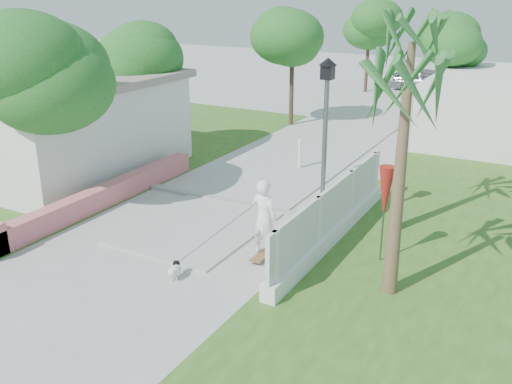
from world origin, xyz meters
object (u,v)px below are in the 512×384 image
Objects in this scene: patio_umbrella at (385,193)px; skateboarder at (230,230)px; parked_car at (428,80)px; dog at (175,270)px; street_lamp at (325,140)px; bollard at (300,153)px.

patio_umbrella is 1.08× the size of skateboarder.
parked_car is (-4.28, 23.14, -0.97)m from patio_umbrella.
patio_umbrella is 4.97m from dog.
street_lamp is 5.56m from bollard.
bollard is at bearing 178.20° from parked_car.
patio_umbrella is at bearing -170.28° from parked_car.
parked_car reaches higher than bollard.
bollard is at bearing -71.47° from skateboarder.
skateboarder is (-1.10, -2.78, -1.59)m from street_lamp.
bollard is 8.55m from dog.
parked_car is at bearing 66.56° from dog.
parked_car is at bearing 88.96° from bollard.
bollard reaches higher than dog.
bollard is 17.64m from parked_car.
bollard is 2.14× the size of dog.
street_lamp reaches higher than dog.
dog is (-1.78, -3.99, -2.23)m from street_lamp.
street_lamp reaches higher than bollard.
patio_umbrella is at bearing -50.09° from bollard.
skateboarder is 0.51× the size of parked_car.
parked_car is (-2.38, 22.14, -1.71)m from street_lamp.
patio_umbrella reaches higher than skateboarder.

